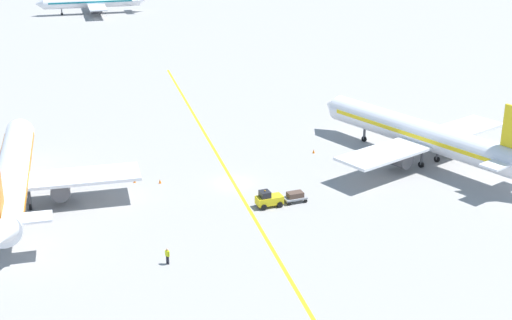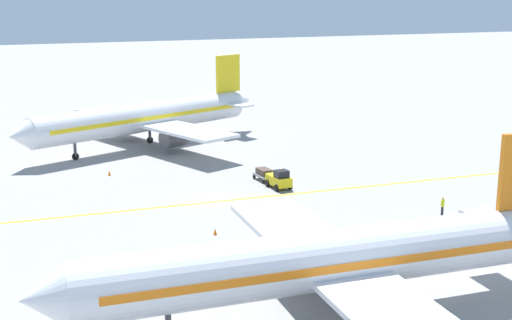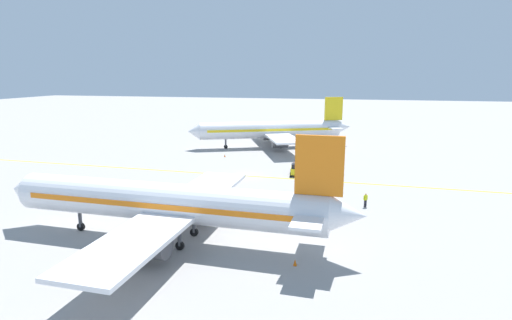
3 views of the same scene
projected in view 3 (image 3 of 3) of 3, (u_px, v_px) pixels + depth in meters
ground_plane at (245, 176)px, 61.77m from camera, size 400.00×400.00×0.00m
apron_yellow_centreline at (245, 176)px, 61.77m from camera, size 3.11×119.98×0.01m
airplane_at_gate at (170, 203)px, 36.90m from camera, size 28.12×35.47×10.60m
airplane_adjacent_stand at (272, 130)px, 85.34m from camera, size 27.84×33.90×10.60m
baggage_tug_white at (296, 170)px, 61.89m from camera, size 3.14×2.02×2.11m
baggage_cart_trailing at (296, 166)px, 65.12m from camera, size 2.73×1.66×1.24m
ground_crew_worker at (365, 200)px, 47.15m from camera, size 0.39×0.49×1.68m
traffic_cone_near_nose at (295, 262)px, 32.77m from camera, size 0.32×0.32×0.55m
traffic_cone_mid_apron at (211, 188)px, 53.99m from camera, size 0.32×0.32×0.55m
traffic_cone_by_wingtip at (225, 156)px, 75.80m from camera, size 0.32×0.32×0.55m
traffic_cone_far_edge at (195, 194)px, 51.42m from camera, size 0.32×0.32×0.55m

